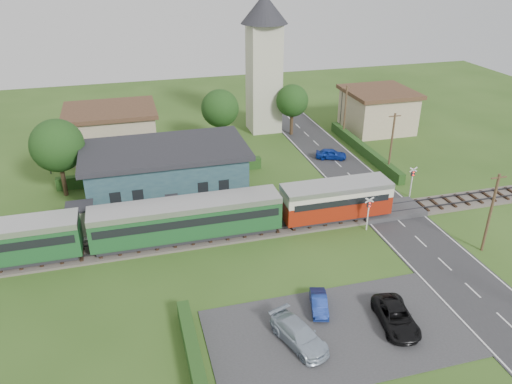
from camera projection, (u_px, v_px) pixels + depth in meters
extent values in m
plane|color=#2D4C19|center=(297.00, 237.00, 43.54)|extent=(120.00, 120.00, 0.00)
cube|color=#4C443D|center=(290.00, 225.00, 45.22)|extent=(76.00, 3.20, 0.20)
cube|color=#3F3F47|center=(293.00, 226.00, 44.46)|extent=(76.00, 0.08, 0.15)
cube|color=#3F3F47|center=(288.00, 218.00, 45.70)|extent=(76.00, 0.08, 0.15)
cube|color=#28282B|center=(400.00, 222.00, 45.89)|extent=(6.00, 70.00, 0.05)
cube|color=#333335|center=(337.00, 333.00, 32.81)|extent=(17.00, 9.00, 0.08)
cube|color=#333335|center=(389.00, 210.00, 47.53)|extent=(6.20, 3.40, 0.45)
cube|color=gray|center=(175.00, 222.00, 45.57)|extent=(30.00, 3.00, 0.45)
cube|color=beige|center=(81.00, 219.00, 43.04)|extent=(2.00, 2.00, 2.40)
cube|color=#232328|center=(79.00, 206.00, 42.47)|extent=(2.30, 2.30, 0.15)
cube|color=#21404B|center=(166.00, 175.00, 49.60)|extent=(15.00, 8.00, 4.80)
cube|color=#232328|center=(164.00, 150.00, 48.42)|extent=(16.00, 9.00, 0.50)
cube|color=#232328|center=(172.00, 204.00, 46.78)|extent=(1.20, 0.12, 2.20)
cube|color=black|center=(115.00, 198.00, 45.02)|extent=(1.00, 0.12, 1.20)
cube|color=black|center=(138.00, 195.00, 45.49)|extent=(1.00, 0.12, 1.20)
cube|color=black|center=(203.00, 188.00, 46.91)|extent=(1.00, 0.12, 1.20)
cube|color=black|center=(224.00, 185.00, 47.38)|extent=(1.00, 0.12, 1.20)
cube|color=#232328|center=(335.00, 214.00, 46.03)|extent=(9.00, 2.20, 0.50)
cube|color=maroon|center=(336.00, 205.00, 45.59)|extent=(10.00, 2.80, 1.80)
cube|color=beige|center=(337.00, 193.00, 45.03)|extent=(10.00, 2.82, 0.90)
cube|color=black|center=(336.00, 196.00, 45.19)|extent=(9.00, 2.88, 0.60)
cube|color=#BCBCBC|center=(337.00, 186.00, 44.74)|extent=(10.00, 2.90, 0.45)
cube|color=#232328|center=(188.00, 235.00, 42.82)|extent=(15.20, 2.20, 0.50)
cube|color=#1B4E25|center=(187.00, 219.00, 42.15)|extent=(16.00, 2.80, 2.60)
cube|color=black|center=(187.00, 215.00, 41.97)|extent=(15.40, 2.86, 0.70)
cube|color=#BCBCBC|center=(186.00, 205.00, 41.52)|extent=(16.00, 2.90, 0.50)
cube|color=beige|center=(264.00, 79.00, 65.77)|extent=(4.00, 4.00, 14.00)
cone|color=#232328|center=(264.00, 8.00, 61.84)|extent=(6.00, 6.00, 3.60)
cube|color=tan|center=(112.00, 132.00, 60.46)|extent=(10.00, 8.00, 5.00)
cube|color=#472D1E|center=(109.00, 110.00, 59.23)|extent=(10.80, 8.80, 0.50)
cube|color=tan|center=(377.00, 112.00, 67.87)|extent=(8.00, 8.00, 5.00)
cube|color=#472D1E|center=(380.00, 92.00, 66.64)|extent=(8.80, 8.80, 0.50)
cube|color=#193814|center=(193.00, 354.00, 30.32)|extent=(0.80, 9.00, 1.20)
cube|color=#193814|center=(364.00, 150.00, 60.44)|extent=(0.80, 18.00, 1.20)
cube|color=#193814|center=(163.00, 173.00, 54.27)|extent=(22.00, 0.80, 1.30)
cylinder|color=#332316|center=(63.00, 177.00, 49.98)|extent=(0.44, 0.44, 4.12)
sphere|color=#143311|center=(57.00, 145.00, 48.49)|extent=(5.20, 5.20, 5.20)
cylinder|color=#332316|center=(221.00, 133.00, 62.06)|extent=(0.44, 0.44, 3.85)
sphere|color=#143311|center=(220.00, 108.00, 60.67)|extent=(4.60, 4.60, 4.60)
cylinder|color=#332316|center=(292.00, 122.00, 66.21)|extent=(0.44, 0.44, 3.58)
sphere|color=#143311|center=(292.00, 101.00, 64.92)|extent=(4.20, 4.20, 4.20)
cylinder|color=#473321|center=(490.00, 214.00, 40.16)|extent=(0.22, 0.22, 7.00)
cube|color=#473321|center=(499.00, 178.00, 38.73)|extent=(1.40, 0.10, 0.10)
cylinder|color=#473321|center=(391.00, 145.00, 53.97)|extent=(0.22, 0.22, 7.00)
cube|color=#473321|center=(395.00, 116.00, 52.54)|extent=(1.40, 0.10, 0.10)
cylinder|color=#473321|center=(345.00, 112.00, 64.33)|extent=(0.22, 0.22, 7.00)
cube|color=#473321|center=(347.00, 88.00, 62.90)|extent=(1.40, 0.10, 0.10)
cylinder|color=silver|center=(368.00, 215.00, 44.04)|extent=(0.12, 0.12, 3.00)
cube|color=#232328|center=(369.00, 204.00, 43.55)|extent=(0.35, 0.18, 0.55)
sphere|color=#FF190C|center=(370.00, 203.00, 43.38)|extent=(0.14, 0.14, 0.14)
sphere|color=#FF190C|center=(370.00, 206.00, 43.51)|extent=(0.14, 0.14, 0.14)
cube|color=silver|center=(370.00, 200.00, 43.37)|extent=(0.84, 0.05, 0.55)
cube|color=silver|center=(370.00, 200.00, 43.37)|extent=(0.84, 0.05, 0.55)
cylinder|color=silver|center=(411.00, 183.00, 49.89)|extent=(0.12, 0.12, 3.00)
cube|color=#232328|center=(413.00, 173.00, 49.39)|extent=(0.35, 0.18, 0.55)
sphere|color=#FF190C|center=(414.00, 172.00, 49.22)|extent=(0.14, 0.14, 0.14)
sphere|color=#FF190C|center=(413.00, 175.00, 49.36)|extent=(0.14, 0.14, 0.14)
cube|color=silver|center=(413.00, 170.00, 49.22)|extent=(0.84, 0.05, 0.55)
cube|color=silver|center=(413.00, 170.00, 49.22)|extent=(0.84, 0.05, 0.55)
cylinder|color=#3F3F47|center=(47.00, 153.00, 54.49)|extent=(0.14, 0.14, 5.00)
sphere|color=orange|center=(43.00, 131.00, 53.37)|extent=(0.30, 0.30, 0.30)
cylinder|color=#3F3F47|center=(341.00, 108.00, 69.51)|extent=(0.14, 0.14, 5.00)
sphere|color=orange|center=(343.00, 90.00, 68.40)|extent=(0.30, 0.30, 0.30)
imported|color=#0E2C96|center=(331.00, 154.00, 59.08)|extent=(3.88, 2.65, 1.23)
imported|color=navy|center=(319.00, 303.00, 34.65)|extent=(1.88, 3.29, 1.03)
imported|color=#A7B5C5|center=(299.00, 335.00, 31.64)|extent=(3.24, 4.98, 1.34)
imported|color=black|center=(396.00, 317.00, 33.16)|extent=(2.81, 4.91, 1.29)
imported|color=gray|center=(258.00, 204.00, 46.67)|extent=(0.62, 0.49, 1.47)
imported|color=gray|center=(120.00, 218.00, 43.94)|extent=(0.89, 1.03, 1.82)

